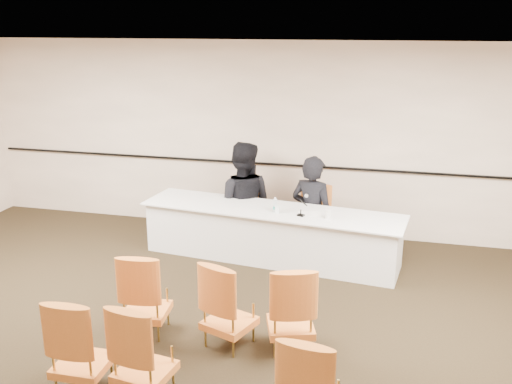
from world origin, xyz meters
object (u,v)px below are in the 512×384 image
panel_table (271,234)px  coffee_cup (328,214)px  microphone (301,206)px  water_bottle (275,205)px  drinking_glass (277,210)px  aud_chair_front_mid (229,303)px  panelist_second (242,205)px  panelist_main_chair (312,219)px  aud_chair_front_right (291,307)px  panelist_main (312,217)px  panelist_second_chair (242,210)px  aud_chair_back_left (81,343)px  aud_chair_back_mid (144,350)px  aud_chair_front_left (146,292)px

panel_table → coffee_cup: size_ratio=30.55×
panel_table → microphone: size_ratio=13.36×
water_bottle → drinking_glass: bearing=-52.5°
aud_chair_front_mid → panelist_second: bearing=122.8°
panelist_main_chair → water_bottle: bearing=-119.7°
panel_table → aud_chair_front_right: size_ratio=3.90×
panelist_main → microphone: 0.78m
panelist_second_chair → drinking_glass: bearing=-40.6°
aud_chair_front_mid → aud_chair_front_right: 0.64m
microphone → drinking_glass: microphone is taller
microphone → aud_chair_back_left: microphone is taller
water_bottle → aud_chair_back_left: 3.47m
panelist_second_chair → aud_chair_front_right: bearing=-58.9°
panelist_main_chair → panelist_second: panelist_second is taller
panelist_second → drinking_glass: 1.07m
aud_chair_back_mid → aud_chair_back_left: bearing=-168.0°
panelist_second_chair → water_bottle: 1.05m
panelist_main_chair → aud_chair_front_right: bearing=-79.1°
panel_table → aud_chair_front_left: bearing=-103.9°
panel_table → aud_chair_front_mid: aud_chair_front_mid is taller
water_bottle → coffee_cup: bearing=-9.0°
drinking_glass → aud_chair_back_left: aud_chair_back_left is taller
panelist_main → panelist_main_chair: bearing=-160.1°
panelist_second_chair → aud_chair_front_right: 3.14m
panel_table → panelist_second: 0.88m
microphone → water_bottle: (-0.37, 0.09, -0.04)m
coffee_cup → aud_chair_front_left: aud_chair_front_left is taller
microphone → water_bottle: size_ratio=1.36×
aud_chair_front_mid → aud_chair_back_left: bearing=-116.0°
panel_table → panelist_main: (0.51, 0.50, 0.13)m
water_bottle → aud_chair_front_right: 2.27m
panelist_main_chair → coffee_cup: 0.84m
panelist_second → aud_chair_back_mid: bearing=87.1°
panelist_main → water_bottle: panelist_main is taller
microphone → aud_chair_front_mid: size_ratio=0.29×
drinking_glass → aud_chair_back_mid: (-0.53, -3.18, -0.32)m
panelist_second → water_bottle: bearing=127.5°
panelist_second_chair → panel_table: bearing=-39.9°
panelist_main_chair → aud_chair_front_mid: bearing=-92.1°
panelist_second_chair → aud_chair_back_left: size_ratio=1.00×
aud_chair_front_mid → microphone: bearing=100.1°
coffee_cup → aud_chair_front_right: size_ratio=0.13×
drinking_glass → aud_chair_front_mid: bearing=-91.1°
coffee_cup → panelist_second_chair: bearing=149.4°
panel_table → aud_chair_front_mid: (0.07, -2.32, 0.10)m
microphone → aud_chair_front_mid: 2.20m
panelist_main_chair → drinking_glass: panelist_main_chair is taller
panelist_second → aud_chair_front_mid: panelist_second is taller
panel_table → panelist_second_chair: 0.87m
aud_chair_front_mid → aud_chair_back_left: same height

